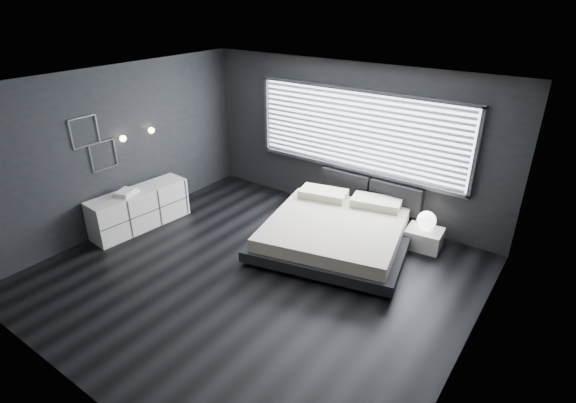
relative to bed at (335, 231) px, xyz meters
The scene contains 12 objects.
room 1.90m from the bed, 110.74° to the right, with size 6.04×6.00×2.80m.
window 1.86m from the bed, 105.29° to the left, with size 4.14×0.09×1.52m.
headboard 1.24m from the bed, 89.53° to the left, with size 1.96×0.16×0.52m.
sconce_near 3.92m from the bed, 157.96° to the right, with size 0.18×0.11×0.11m.
sconce_far 3.75m from the bed, 167.07° to the right, with size 0.18×0.11×0.11m.
wall_art_upper 4.33m from the bed, 150.55° to the right, with size 0.01×0.48×0.48m.
wall_art_lower 4.07m from the bed, 153.73° to the right, with size 0.01×0.48×0.48m.
bed is the anchor object (origin of this frame).
nightstand 1.48m from the bed, 33.90° to the left, with size 0.57×0.47×0.33m, color white.
orb_lamp 1.50m from the bed, 35.35° to the left, with size 0.31×0.31×0.31m, color white.
dresser 3.50m from the bed, 155.81° to the right, with size 0.66×1.82×0.71m.
book_stack 3.63m from the bed, 152.86° to the right, with size 0.37×0.43×0.08m.
Camera 1 is at (3.67, -4.30, 3.92)m, focal length 28.00 mm.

